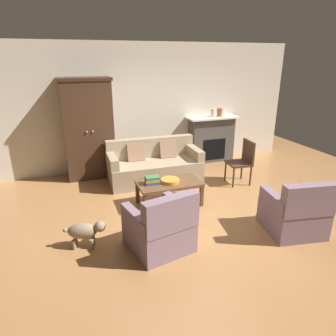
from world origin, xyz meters
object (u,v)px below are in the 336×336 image
Objects in this scene: armoire at (88,129)px; mantel_vase_terracotta at (220,112)px; mantel_vase_cream at (213,113)px; dog at (85,231)px; couch at (154,166)px; book_stack at (152,180)px; armchair_near_left at (161,228)px; coffee_table at (169,185)px; fireplace at (211,139)px; side_chair_wooden at (243,159)px; fruit_bowl at (170,181)px; armchair_near_right at (295,213)px.

armoire is 10.74× the size of mantel_vase_terracotta.
dog is (-3.34, -2.76, -0.97)m from mantel_vase_cream.
couch reaches higher than book_stack.
coffee_table is at bearing 65.31° from armchair_near_left.
fireplace is 1.52m from side_chair_wooden.
fruit_bowl is at bearing 64.44° from armchair_near_left.
armchair_near_left reaches higher than couch.
mantel_vase_cream reaches higher than coffee_table.
mantel_vase_cream and mantel_vase_terracotta have the same top height.
armoire reaches higher than mantel_vase_terracotta.
couch is at bearing 51.25° from dog.
fireplace is 3.47m from armchair_near_right.
mantel_vase_cream is 0.22× the size of armchair_near_right.
armoire is at bearing 150.55° from couch.
armchair_near_left is (-2.38, -3.17, -0.25)m from fireplace.
fireplace is at bearing 23.90° from couch.
coffee_table is 5.65× the size of mantel_vase_cream.
armchair_near_left is at bearing -127.13° from mantel_vase_cream.
dog is (-1.54, -0.83, -0.21)m from fruit_bowl.
armoire is 2.36× the size of armchair_near_right.
fireplace is 1.15× the size of coffee_table.
armchair_near_right is at bearing -46.50° from fruit_bowl.
armchair_near_right reaches higher than book_stack.
mantel_vase_terracotta reaches higher than dog.
coffee_table is 3.39× the size of fruit_bowl.
mantel_vase_terracotta is at bearing 44.24° from fruit_bowl.
dog is at bearing -98.28° from armoire.
armchair_near_left is at bearing -114.69° from coffee_table.
mantel_vase_terracotta is (3.13, 0.06, 0.16)m from armoire.
armchair_near_right is (1.34, -2.67, -0.00)m from couch.
mantel_vase_terracotta is at bearing 1.10° from armoire.
mantel_vase_cream is at bearing 87.77° from side_chair_wooden.
mantel_vase_terracotta is at bearing -5.69° from fireplace.
book_stack is (0.84, -1.82, -0.57)m from armoire.
fruit_bowl is 0.36× the size of side_chair_wooden.
mantel_vase_cream is at bearing 1.17° from armoire.
armoire is (-2.95, -0.08, 0.49)m from fireplace.
couch is 2.24m from mantel_vase_terracotta.
armoire is at bearing -178.90° from mantel_vase_terracotta.
fruit_bowl reaches higher than coffee_table.
armoire is 3.22m from armchair_near_left.
book_stack is at bearing 171.40° from fruit_bowl.
coffee_table is at bearing -166.55° from side_chair_wooden.
couch is 5.97× the size of fruit_bowl.
fireplace reaches higher than fruit_bowl.
side_chair_wooden reaches higher than fruit_bowl.
armoire is at bearing 121.42° from coffee_table.
armchair_near_left is 1.01× the size of side_chair_wooden.
fruit_bowl is at bearing -135.76° from mantel_vase_terracotta.
coffee_table is at bearing 133.62° from armchair_near_right.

